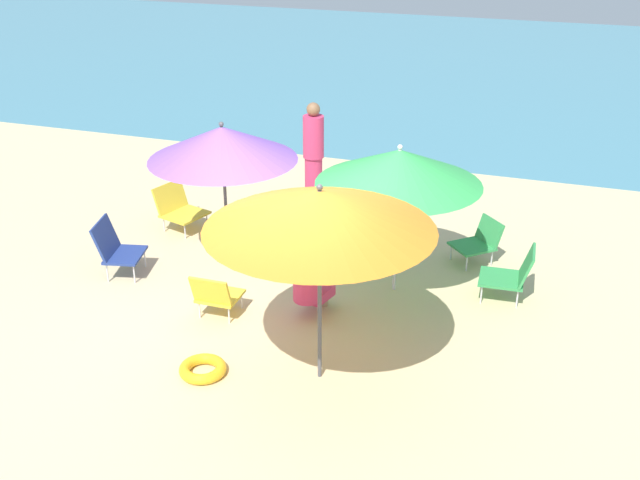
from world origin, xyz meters
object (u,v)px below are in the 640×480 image
(beach_chair_c, at_px, (512,273))
(beach_chair_d, at_px, (115,247))
(umbrella_orange, at_px, (320,210))
(umbrella_purple, at_px, (222,143))
(beach_chair_e, at_px, (179,207))
(person_b, at_px, (309,281))
(beach_chair_b, at_px, (479,241))
(beach_chair_f, at_px, (378,218))
(swim_ring, at_px, (203,369))
(umbrella_green, at_px, (399,167))
(beach_chair_a, at_px, (216,294))
(person_a, at_px, (313,155))

(beach_chair_c, bearing_deg, beach_chair_d, 7.62)
(umbrella_orange, distance_m, beach_chair_d, 3.66)
(umbrella_purple, bearing_deg, beach_chair_c, 3.46)
(beach_chair_c, relative_size, beach_chair_d, 0.92)
(umbrella_purple, xyz_separation_m, beach_chair_e, (-1.13, 0.82, -1.31))
(beach_chair_d, xyz_separation_m, person_b, (2.62, -0.21, 0.07))
(umbrella_orange, bearing_deg, beach_chair_d, 157.34)
(umbrella_purple, distance_m, beach_chair_b, 3.49)
(beach_chair_b, bearing_deg, person_b, 8.42)
(beach_chair_d, bearing_deg, beach_chair_f, 21.53)
(beach_chair_b, xyz_separation_m, swim_ring, (-2.25, -3.42, -0.24))
(umbrella_green, xyz_separation_m, beach_chair_a, (-1.74, -1.28, -1.27))
(beach_chair_c, distance_m, person_b, 2.40)
(person_b, bearing_deg, beach_chair_c, -48.02)
(beach_chair_c, distance_m, beach_chair_e, 4.71)
(umbrella_green, xyz_separation_m, person_b, (-0.76, -0.91, -1.12))
(person_b, bearing_deg, beach_chair_a, 125.16)
(beach_chair_a, distance_m, beach_chair_d, 1.74)
(beach_chair_b, bearing_deg, beach_chair_f, -49.51)
(beach_chair_d, xyz_separation_m, swim_ring, (1.98, -1.63, -0.32))
(umbrella_green, xyz_separation_m, beach_chair_e, (-3.31, 0.81, -1.25))
(beach_chair_e, xyz_separation_m, person_a, (1.54, 1.36, 0.49))
(beach_chair_a, height_order, beach_chair_b, beach_chair_a)
(beach_chair_d, bearing_deg, beach_chair_a, -32.45)
(beach_chair_e, relative_size, beach_chair_f, 1.10)
(umbrella_purple, distance_m, beach_chair_d, 1.87)
(umbrella_orange, distance_m, beach_chair_b, 3.62)
(beach_chair_b, relative_size, beach_chair_f, 1.07)
(beach_chair_c, bearing_deg, umbrella_orange, 50.24)
(beach_chair_d, distance_m, person_b, 2.63)
(beach_chair_f, distance_m, person_b, 2.18)
(beach_chair_a, distance_m, person_b, 1.06)
(umbrella_green, xyz_separation_m, beach_chair_d, (-3.38, -0.70, -1.19))
(umbrella_orange, xyz_separation_m, person_a, (-1.49, 4.17, -0.99))
(umbrella_purple, distance_m, beach_chair_c, 3.77)
(beach_chair_d, distance_m, beach_chair_e, 1.52)
(umbrella_green, height_order, swim_ring, umbrella_green)
(beach_chair_f, height_order, person_b, person_b)
(umbrella_purple, height_order, swim_ring, umbrella_purple)
(umbrella_green, relative_size, swim_ring, 3.99)
(umbrella_purple, distance_m, umbrella_green, 2.18)
(beach_chair_d, relative_size, person_a, 0.44)
(beach_chair_a, bearing_deg, person_b, -69.30)
(umbrella_orange, distance_m, beach_chair_c, 3.11)
(beach_chair_b, bearing_deg, swim_ring, 13.98)
(beach_chair_d, relative_size, beach_chair_f, 1.06)
(beach_chair_d, distance_m, swim_ring, 2.58)
(beach_chair_f, bearing_deg, umbrella_green, 0.43)
(person_b, bearing_deg, beach_chair_e, 70.29)
(umbrella_orange, distance_m, beach_chair_f, 3.57)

